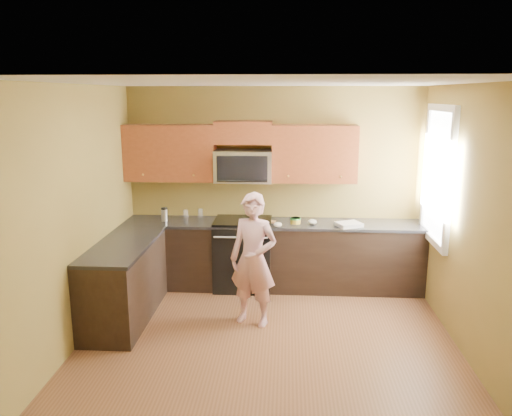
# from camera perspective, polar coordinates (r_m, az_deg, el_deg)

# --- Properties ---
(floor) EXTENTS (4.00, 4.00, 0.00)m
(floor) POSITION_cam_1_polar(r_m,az_deg,el_deg) (5.49, 1.28, -15.41)
(floor) COLOR brown
(floor) RESTS_ON ground
(ceiling) EXTENTS (4.00, 4.00, 0.00)m
(ceiling) POSITION_cam_1_polar(r_m,az_deg,el_deg) (4.84, 1.45, 14.02)
(ceiling) COLOR white
(ceiling) RESTS_ON ground
(wall_back) EXTENTS (4.00, 0.00, 4.00)m
(wall_back) POSITION_cam_1_polar(r_m,az_deg,el_deg) (6.95, 2.01, 2.46)
(wall_back) COLOR brown
(wall_back) RESTS_ON ground
(wall_front) EXTENTS (4.00, 0.00, 4.00)m
(wall_front) POSITION_cam_1_polar(r_m,az_deg,el_deg) (3.10, -0.12, -10.86)
(wall_front) COLOR brown
(wall_front) RESTS_ON ground
(wall_left) EXTENTS (0.00, 4.00, 4.00)m
(wall_left) POSITION_cam_1_polar(r_m,az_deg,el_deg) (5.45, -20.15, -1.22)
(wall_left) COLOR brown
(wall_left) RESTS_ON ground
(wall_right) EXTENTS (0.00, 4.00, 4.00)m
(wall_right) POSITION_cam_1_polar(r_m,az_deg,el_deg) (5.32, 23.46, -1.84)
(wall_right) COLOR brown
(wall_right) RESTS_ON ground
(cabinet_back_run) EXTENTS (4.00, 0.60, 0.88)m
(cabinet_back_run) POSITION_cam_1_polar(r_m,az_deg,el_deg) (6.89, 1.88, -5.46)
(cabinet_back_run) COLOR black
(cabinet_back_run) RESTS_ON floor
(cabinet_left_run) EXTENTS (0.60, 1.60, 0.88)m
(cabinet_left_run) POSITION_cam_1_polar(r_m,az_deg,el_deg) (6.15, -14.67, -8.19)
(cabinet_left_run) COLOR black
(cabinet_left_run) RESTS_ON floor
(countertop_back) EXTENTS (4.00, 0.62, 0.04)m
(countertop_back) POSITION_cam_1_polar(r_m,az_deg,el_deg) (6.75, 1.90, -1.78)
(countertop_back) COLOR black
(countertop_back) RESTS_ON cabinet_back_run
(countertop_left) EXTENTS (0.62, 1.60, 0.04)m
(countertop_left) POSITION_cam_1_polar(r_m,az_deg,el_deg) (6.00, -14.83, -4.08)
(countertop_left) COLOR black
(countertop_left) RESTS_ON cabinet_left_run
(stove) EXTENTS (0.76, 0.65, 0.95)m
(stove) POSITION_cam_1_polar(r_m,az_deg,el_deg) (6.87, -1.47, -5.19)
(stove) COLOR black
(stove) RESTS_ON floor
(microwave) EXTENTS (0.76, 0.40, 0.42)m
(microwave) POSITION_cam_1_polar(r_m,az_deg,el_deg) (6.76, -1.43, 3.03)
(microwave) COLOR silver
(microwave) RESTS_ON wall_back
(upper_cab_left) EXTENTS (1.22, 0.33, 0.75)m
(upper_cab_left) POSITION_cam_1_polar(r_m,az_deg,el_deg) (6.95, -9.57, 3.12)
(upper_cab_left) COLOR brown
(upper_cab_left) RESTS_ON wall_back
(upper_cab_right) EXTENTS (1.12, 0.33, 0.75)m
(upper_cab_right) POSITION_cam_1_polar(r_m,az_deg,el_deg) (6.78, 6.55, 2.97)
(upper_cab_right) COLOR brown
(upper_cab_right) RESTS_ON wall_back
(upper_cab_over_mw) EXTENTS (0.76, 0.33, 0.30)m
(upper_cab_over_mw) POSITION_cam_1_polar(r_m,az_deg,el_deg) (6.72, -1.43, 8.55)
(upper_cab_over_mw) COLOR brown
(upper_cab_over_mw) RESTS_ON wall_back
(window) EXTENTS (0.06, 1.06, 1.66)m
(window) POSITION_cam_1_polar(r_m,az_deg,el_deg) (6.37, 19.95, 3.48)
(window) COLOR white
(window) RESTS_ON wall_right
(woman) EXTENTS (0.65, 0.53, 1.53)m
(woman) POSITION_cam_1_polar(r_m,az_deg,el_deg) (5.72, -0.30, -5.87)
(woman) COLOR #DC6E80
(woman) RESTS_ON floor
(frying_pan) EXTENTS (0.36, 0.52, 0.06)m
(frying_pan) POSITION_cam_1_polar(r_m,az_deg,el_deg) (6.52, -0.77, -1.84)
(frying_pan) COLOR black
(frying_pan) RESTS_ON stove
(butter_tub) EXTENTS (0.14, 0.14, 0.10)m
(butter_tub) POSITION_cam_1_polar(r_m,az_deg,el_deg) (6.69, 4.48, -1.76)
(butter_tub) COLOR yellow
(butter_tub) RESTS_ON countertop_back
(toast_slice) EXTENTS (0.13, 0.13, 0.01)m
(toast_slice) POSITION_cam_1_polar(r_m,az_deg,el_deg) (6.74, 1.71, -1.55)
(toast_slice) COLOR #B27F47
(toast_slice) RESTS_ON countertop_back
(napkin_a) EXTENTS (0.13, 0.14, 0.06)m
(napkin_a) POSITION_cam_1_polar(r_m,az_deg,el_deg) (6.50, 2.49, -1.89)
(napkin_a) COLOR silver
(napkin_a) RESTS_ON countertop_back
(napkin_b) EXTENTS (0.15, 0.16, 0.07)m
(napkin_b) POSITION_cam_1_polar(r_m,az_deg,el_deg) (6.65, 6.40, -1.59)
(napkin_b) COLOR silver
(napkin_b) RESTS_ON countertop_back
(dish_towel) EXTENTS (0.37, 0.34, 0.05)m
(dish_towel) POSITION_cam_1_polar(r_m,az_deg,el_deg) (6.63, 10.48, -1.85)
(dish_towel) COLOR silver
(dish_towel) RESTS_ON countertop_back
(travel_mug) EXTENTS (0.09, 0.09, 0.18)m
(travel_mug) POSITION_cam_1_polar(r_m,az_deg,el_deg) (6.91, -10.30, -1.46)
(travel_mug) COLOR silver
(travel_mug) RESTS_ON countertop_back
(glass_b) EXTENTS (0.08, 0.08, 0.12)m
(glass_b) POSITION_cam_1_polar(r_m,az_deg,el_deg) (7.01, -7.97, -0.66)
(glass_b) COLOR silver
(glass_b) RESTS_ON countertop_back
(glass_c) EXTENTS (0.08, 0.08, 0.12)m
(glass_c) POSITION_cam_1_polar(r_m,az_deg,el_deg) (7.03, -6.32, -0.58)
(glass_c) COLOR silver
(glass_c) RESTS_ON countertop_back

